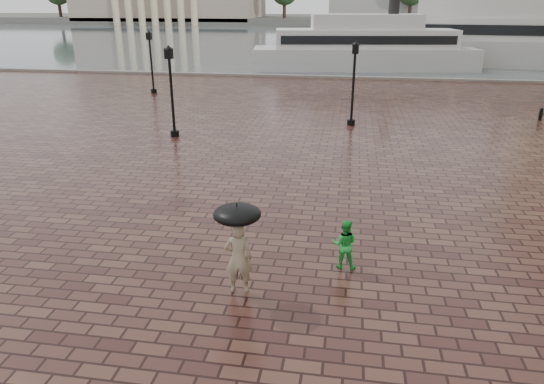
{
  "coord_description": "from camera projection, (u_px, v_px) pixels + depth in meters",
  "views": [
    {
      "loc": [
        2.91,
        -13.33,
        6.5
      ],
      "look_at": [
        0.82,
        -0.53,
        1.4
      ],
      "focal_mm": 32.0,
      "sensor_mm": 36.0,
      "label": 1
    }
  ],
  "objects": [
    {
      "name": "ferry_near",
      "position": [
        364.0,
        47.0,
        49.23
      ],
      "size": [
        22.92,
        8.57,
        7.34
      ],
      "rotation": [
        0.0,
        0.0,
        0.15
      ],
      "color": "silver",
      "rests_on": "ground"
    },
    {
      "name": "street_lamps",
      "position": [
        219.0,
        76.0,
        29.04
      ],
      "size": [
        15.44,
        12.44,
        4.4
      ],
      "color": "black",
      "rests_on": "ground"
    },
    {
      "name": "quay_edge",
      "position": [
        320.0,
        78.0,
        44.45
      ],
      "size": [
        80.0,
        0.6,
        0.3
      ],
      "primitive_type": "cube",
      "color": "slate",
      "rests_on": "ground"
    },
    {
      "name": "child_pedestrian",
      "position": [
        344.0,
        244.0,
        12.5
      ],
      "size": [
        0.68,
        0.54,
        1.35
      ],
      "primitive_type": "imported",
      "rotation": [
        0.0,
        0.0,
        3.1
      ],
      "color": "green",
      "rests_on": "ground"
    },
    {
      "name": "ground",
      "position": [
        249.0,
        226.0,
        15.06
      ],
      "size": [
        300.0,
        300.0,
        0.0
      ],
      "primitive_type": "plane",
      "color": "#341A18",
      "rests_on": "ground"
    },
    {
      "name": "far_shore",
      "position": [
        347.0,
        19.0,
        161.65
      ],
      "size": [
        300.0,
        60.0,
        2.0
      ],
      "primitive_type": "cube",
      "color": "#4C4C47",
      "rests_on": "ground"
    },
    {
      "name": "umbrella",
      "position": [
        237.0,
        214.0,
        10.94
      ],
      "size": [
        1.1,
        1.1,
        1.17
      ],
      "color": "black",
      "rests_on": "ground"
    },
    {
      "name": "harbour_water",
      "position": [
        340.0,
        36.0,
        99.56
      ],
      "size": [
        240.0,
        240.0,
        0.0
      ],
      "primitive_type": "plane",
      "color": "#485358",
      "rests_on": "ground"
    },
    {
      "name": "adult_pedestrian",
      "position": [
        238.0,
        258.0,
        11.36
      ],
      "size": [
        0.71,
        0.53,
        1.8
      ],
      "primitive_type": "imported",
      "rotation": [
        0.0,
        0.0,
        3.3
      ],
      "color": "gray",
      "rests_on": "ground"
    },
    {
      "name": "ferry_far",
      "position": [
        479.0,
        39.0,
        52.74
      ],
      "size": [
        28.55,
        10.16,
        9.16
      ],
      "rotation": [
        0.0,
        0.0,
        -0.13
      ],
      "color": "silver",
      "rests_on": "ground"
    }
  ]
}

